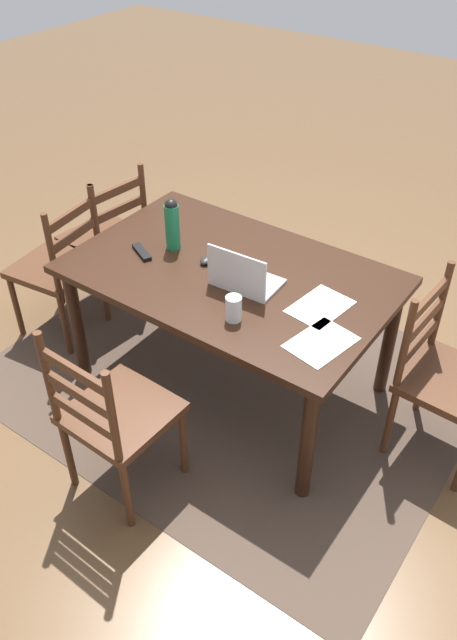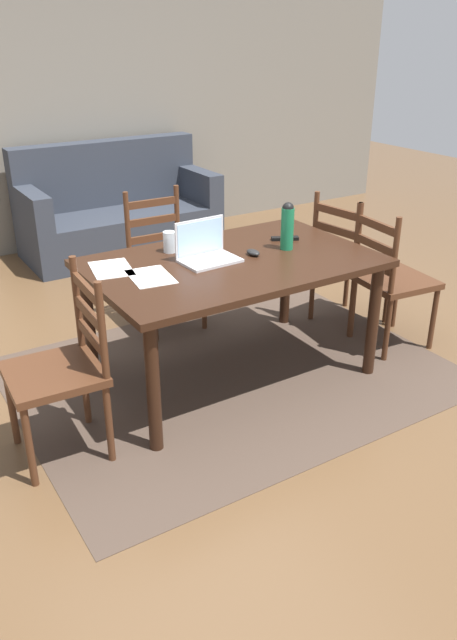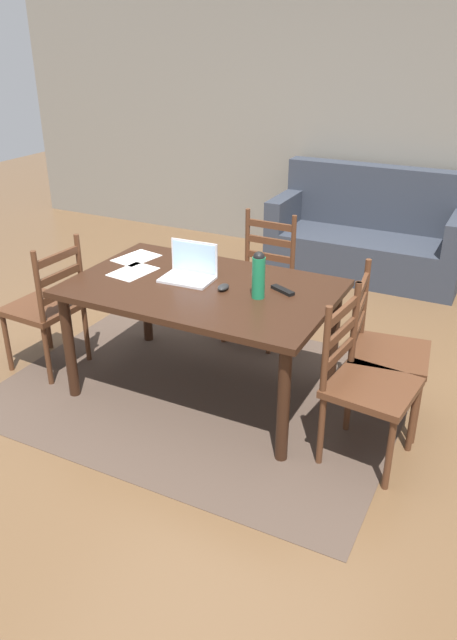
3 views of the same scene
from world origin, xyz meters
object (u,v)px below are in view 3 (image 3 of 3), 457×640
Objects in this scene: dining_table at (202,298)px; chair_right_far at (383,351)px; chair_right_near at (365,384)px; water_bottle at (259,274)px; computer_mouse at (223,287)px; chair_left_near at (47,307)px; tv_remote at (283,290)px; couch at (368,237)px; drinking_glass at (194,255)px; chair_far_head at (260,280)px; laptop at (190,269)px.

dining_table is 1.71× the size of chair_right_far.
water_bottle is (-0.72, 0.19, 0.43)m from chair_right_near.
computer_mouse reaches higher than dining_table.
dining_table is 0.18m from computer_mouse.
dining_table is at bearing 10.73° from chair_left_near.
tv_remote is at bearing 15.66° from dining_table.
water_bottle reaches higher than dining_table.
couch is 2.43m from drinking_glass.
chair_far_head is 1.00× the size of chair_right_far.
dining_table is 1.14m from chair_right_far.
chair_left_near is at bearing 128.51° from tv_remote.
chair_left_near is 0.53× the size of couch.
drinking_glass is at bearing -112.44° from chair_far_head.
laptop is (-0.13, -0.81, 0.34)m from chair_far_head.
dining_table is at bearing 176.51° from computer_mouse.
computer_mouse is (1.25, 0.20, 0.30)m from chair_left_near.
dining_table is at bearing 169.60° from chair_right_near.
chair_far_head is at bearing 135.25° from chair_right_near.
chair_right_near is 3.35× the size of water_bottle.
water_bottle is (1.48, 0.20, 0.43)m from chair_left_near.
laptop is at bearing -174.32° from chair_right_far.
chair_far_head is 0.95m from computer_mouse.
chair_right_far is 1.00× the size of chair_left_near.
chair_right_far is 1.28m from laptop.
laptop is 3.31× the size of computer_mouse.
computer_mouse is 0.59× the size of tv_remote.
water_bottle is 1.67× the size of tv_remote.
drinking_glass is at bearing 102.34° from tv_remote.
couch reaches higher than dining_table.
chair_left_near is 5.59× the size of tv_remote.
laptop is (-0.50, -2.54, 0.45)m from couch.
chair_left_near is at bearing -169.45° from chair_right_far.
chair_right_near is 9.50× the size of computer_mouse.
couch is at bearing 78.77° from laptop.
laptop is at bearing -99.05° from chair_far_head.
drinking_glass is 0.74m from tv_remote.
tv_remote reaches higher than dining_table.
chair_right_far is at bearing -4.70° from drinking_glass.
laptop reaches higher than chair_far_head.
chair_right_near is 1.02m from computer_mouse.
couch reaches higher than chair_left_near.
chair_left_near is 7.69× the size of drinking_glass.
water_bottle reaches higher than tv_remote.
computer_mouse is at bearing 168.30° from chair_right_near.
drinking_glass is (-0.61, -2.31, 0.46)m from couch.
chair_left_near reaches higher than computer_mouse.
chair_right_near is at bearing -12.90° from laptop.
computer_mouse is (0.38, -0.32, -0.04)m from drinking_glass.
chair_left_near is (-1.10, -0.21, -0.20)m from dining_table.
computer_mouse is at bearing -39.46° from drinking_glass.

